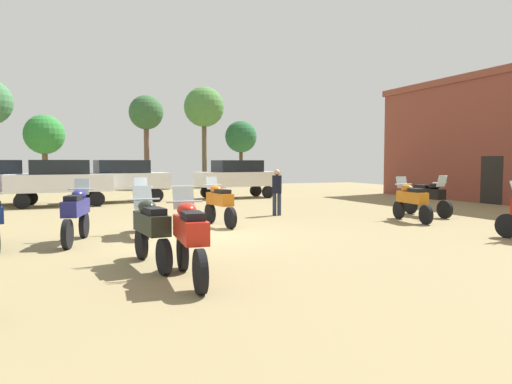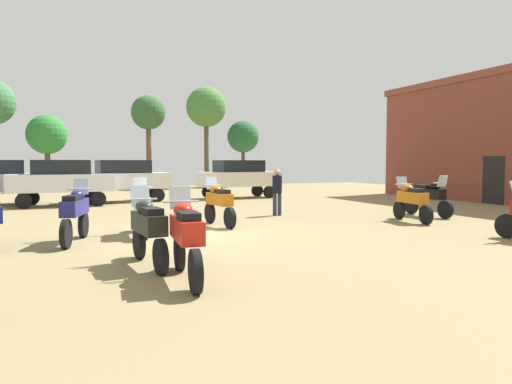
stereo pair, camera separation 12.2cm
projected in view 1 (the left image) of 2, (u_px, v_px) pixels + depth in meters
name	position (u px, v px, depth m)	size (l,w,h in m)	color
ground_plane	(189.00, 235.00, 12.58)	(44.00, 52.00, 0.02)	#887851
motorcycle_1	(219.00, 202.00, 14.33)	(0.62, 2.08, 1.46)	black
motorcycle_2	(190.00, 235.00, 7.69)	(0.62, 2.26, 1.50)	black
motorcycle_3	(411.00, 200.00, 15.37)	(0.64, 2.13, 1.44)	black
motorcycle_5	(76.00, 212.00, 11.29)	(0.80, 2.21, 1.50)	black
motorcycle_6	(151.00, 228.00, 8.78)	(0.62, 2.13, 1.45)	black
motorcycle_7	(428.00, 196.00, 16.85)	(0.62, 2.26, 1.46)	black
motorcycle_11	(143.00, 207.00, 12.46)	(0.62, 2.14, 1.49)	black
car_1	(122.00, 178.00, 22.83)	(4.47, 2.25, 2.00)	black
car_2	(237.00, 176.00, 25.29)	(4.44, 2.16, 2.00)	black
car_5	(59.00, 179.00, 20.65)	(4.37, 1.98, 2.00)	black
person_1	(277.00, 189.00, 17.06)	(0.46, 0.46, 1.65)	#272D3F
tree_2	(241.00, 137.00, 37.16)	(2.46, 2.46, 5.10)	#4D3824
tree_3	(44.00, 135.00, 30.98)	(2.57, 2.57, 4.98)	brown
tree_4	(204.00, 108.00, 35.56)	(2.98, 2.98, 7.49)	brown
tree_8	(146.00, 114.00, 33.90)	(2.42, 2.42, 6.63)	brown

